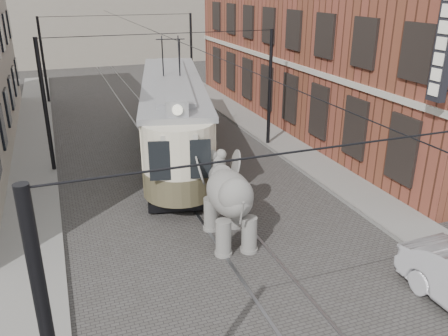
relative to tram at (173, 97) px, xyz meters
name	(u,v)px	position (x,y,z in m)	size (l,w,h in m)	color
ground	(212,208)	(-0.31, -6.84, -2.83)	(120.00, 120.00, 0.00)	#3E3B39
tram_rails	(212,208)	(-0.31, -6.84, -2.82)	(1.54, 80.00, 0.02)	slate
sidewalk_right	(345,184)	(5.69, -6.84, -2.76)	(2.00, 60.00, 0.15)	slate
sidewalk_left	(31,236)	(-6.81, -6.84, -2.76)	(2.00, 60.00, 0.15)	slate
brick_building	(339,21)	(10.69, 2.16, 3.17)	(8.00, 26.00, 12.00)	brown
catenary	(172,103)	(-0.51, -1.84, 0.17)	(11.00, 30.20, 6.00)	black
tram	(173,97)	(0.00, 0.00, 0.00)	(2.94, 14.27, 5.66)	beige
elephant	(229,204)	(-0.54, -9.25, -1.50)	(2.40, 4.35, 2.67)	slate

